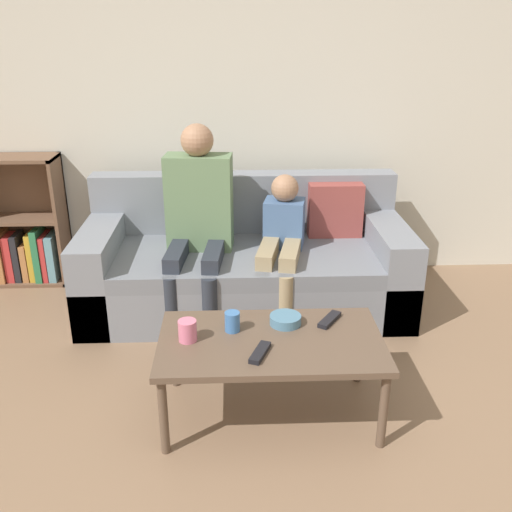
% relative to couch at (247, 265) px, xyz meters
% --- Properties ---
extents(wall_back, '(12.00, 0.06, 2.60)m').
position_rel_couch_xyz_m(wall_back, '(0.11, 0.60, 1.03)').
color(wall_back, beige).
rests_on(wall_back, ground_plane).
extents(couch, '(2.06, 0.92, 0.81)m').
position_rel_couch_xyz_m(couch, '(0.00, 0.00, 0.00)').
color(couch, gray).
rests_on(couch, ground_plane).
extents(bookshelf, '(0.64, 0.28, 0.92)m').
position_rel_couch_xyz_m(bookshelf, '(-1.61, 0.44, 0.07)').
color(bookshelf, brown).
rests_on(bookshelf, ground_plane).
extents(coffee_table, '(1.03, 0.59, 0.41)m').
position_rel_couch_xyz_m(coffee_table, '(0.08, -1.19, 0.10)').
color(coffee_table, brown).
rests_on(coffee_table, ground_plane).
extents(person_adult, '(0.42, 0.66, 1.19)m').
position_rel_couch_xyz_m(person_adult, '(-0.30, -0.07, 0.41)').
color(person_adult, '#282D38').
rests_on(person_adult, ground_plane).
extents(person_child, '(0.36, 0.66, 0.88)m').
position_rel_couch_xyz_m(person_child, '(0.21, -0.14, 0.23)').
color(person_child, '#9E8966').
rests_on(person_child, ground_plane).
extents(cup_near, '(0.08, 0.08, 0.10)m').
position_rel_couch_xyz_m(cup_near, '(-0.30, -1.18, 0.19)').
color(cup_near, pink).
rests_on(cup_near, coffee_table).
extents(cup_far, '(0.07, 0.07, 0.10)m').
position_rel_couch_xyz_m(cup_far, '(-0.09, -1.10, 0.18)').
color(cup_far, '#3D70B2').
rests_on(cup_far, coffee_table).
extents(tv_remote_0, '(0.11, 0.18, 0.02)m').
position_rel_couch_xyz_m(tv_remote_0, '(0.03, -1.32, 0.15)').
color(tv_remote_0, black).
rests_on(tv_remote_0, coffee_table).
extents(tv_remote_1, '(0.14, 0.17, 0.02)m').
position_rel_couch_xyz_m(tv_remote_1, '(0.38, -1.03, 0.15)').
color(tv_remote_1, black).
rests_on(tv_remote_1, coffee_table).
extents(snack_bowl, '(0.15, 0.15, 0.05)m').
position_rel_couch_xyz_m(snack_bowl, '(0.16, -1.05, 0.16)').
color(snack_bowl, teal).
rests_on(snack_bowl, coffee_table).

